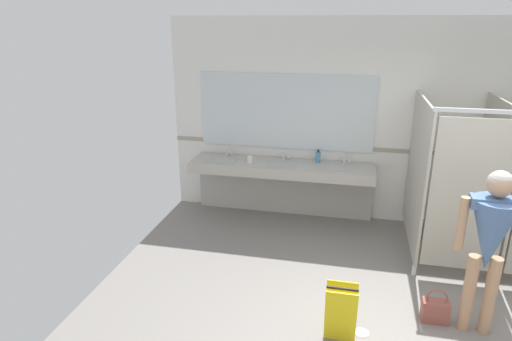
# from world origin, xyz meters

# --- Properties ---
(wall_back) EXTENTS (7.22, 0.12, 2.82)m
(wall_back) POSITION_xyz_m (0.00, 2.62, 1.41)
(wall_back) COLOR silver
(wall_back) RESTS_ON ground_plane
(wall_back_tile_band) EXTENTS (7.22, 0.01, 0.06)m
(wall_back_tile_band) POSITION_xyz_m (0.00, 2.55, 1.05)
(wall_back_tile_band) COLOR #9E937F
(wall_back_tile_band) RESTS_ON wall_back
(vanity_counter) EXTENTS (2.59, 0.57, 0.96)m
(vanity_counter) POSITION_xyz_m (-1.94, 2.34, 0.62)
(vanity_counter) COLOR #B2ADA3
(vanity_counter) RESTS_ON ground_plane
(mirror_panel) EXTENTS (2.49, 0.02, 1.06)m
(mirror_panel) POSITION_xyz_m (-1.94, 2.55, 1.53)
(mirror_panel) COLOR silver
(mirror_panel) RESTS_ON wall_back
(bathroom_stalls) EXTENTS (1.79, 1.50, 1.94)m
(bathroom_stalls) POSITION_xyz_m (0.67, 1.60, 1.02)
(bathroom_stalls) COLOR #B2AD9E
(bathroom_stalls) RESTS_ON ground_plane
(person_standing) EXTENTS (0.56, 0.41, 1.58)m
(person_standing) POSITION_xyz_m (0.24, 0.22, 0.99)
(person_standing) COLOR tan
(person_standing) RESTS_ON ground_plane
(handbag) EXTENTS (0.25, 0.13, 0.36)m
(handbag) POSITION_xyz_m (-0.09, 0.28, 0.12)
(handbag) COLOR #934C42
(handbag) RESTS_ON ground_plane
(soap_dispenser) EXTENTS (0.07, 0.07, 0.19)m
(soap_dispenser) POSITION_xyz_m (-1.44, 2.42, 0.93)
(soap_dispenser) COLOR teal
(soap_dispenser) RESTS_ON vanity_counter
(paper_cup) EXTENTS (0.07, 0.07, 0.09)m
(paper_cup) POSITION_xyz_m (-2.38, 2.21, 0.89)
(paper_cup) COLOR white
(paper_cup) RESTS_ON vanity_counter
(wet_floor_sign) EXTENTS (0.28, 0.19, 0.56)m
(wet_floor_sign) POSITION_xyz_m (-0.98, -0.19, 0.29)
(wet_floor_sign) COLOR yellow
(wet_floor_sign) RESTS_ON ground_plane
(floor_drain_cover) EXTENTS (0.14, 0.14, 0.01)m
(floor_drain_cover) POSITION_xyz_m (-0.78, -0.05, 0.00)
(floor_drain_cover) COLOR #B7BABF
(floor_drain_cover) RESTS_ON ground_plane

